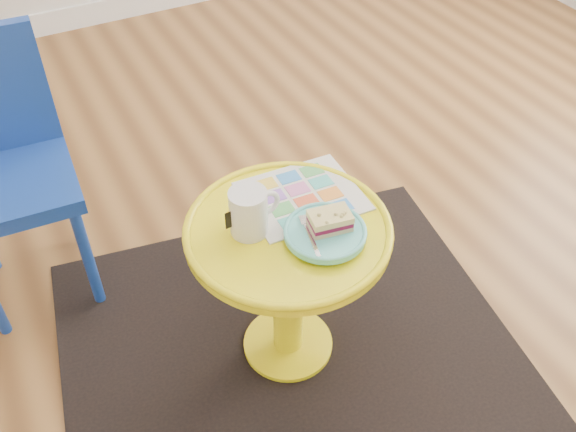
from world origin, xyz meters
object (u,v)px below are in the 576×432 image
chair (2,158)px  newspaper (302,196)px  side_table (288,266)px  plate (325,233)px  mug (250,211)px

chair → newspaper: 0.87m
side_table → plate: bearing=-50.5°
newspaper → plate: plate is taller
plate → chair: bearing=131.4°
chair → newspaper: size_ratio=2.76×
side_table → mug: mug is taller
side_table → plate: size_ratio=2.59×
side_table → chair: bearing=131.6°
newspaper → side_table: bearing=-132.6°
chair → newspaper: chair is taller
chair → plate: 0.97m
side_table → chair: 0.88m
side_table → newspaper: size_ratio=1.75×
newspaper → plate: (-0.03, -0.16, 0.02)m
mug → plate: (0.15, -0.11, -0.05)m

